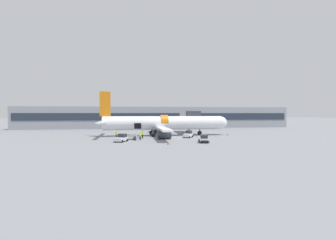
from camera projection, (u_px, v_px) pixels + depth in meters
The scene contains 15 objects.
ground_plane at pixel (178, 138), 52.80m from camera, with size 500.00×500.00×0.00m, color slate.
terminal_strip at pixel (159, 117), 92.13m from camera, with size 106.53×13.00×8.30m.
jet_bridge_stub at pixel (189, 117), 65.95m from camera, with size 3.85×11.99×6.44m.
airplane at pixel (162, 123), 57.96m from camera, with size 34.51×30.03×11.19m.
baggage_tug_lead at pixel (188, 135), 53.48m from camera, with size 2.84×3.28×1.70m.
baggage_tug_mid at pixel (121, 138), 45.63m from camera, with size 2.89×3.65×1.60m.
baggage_tug_rear at pixel (204, 139), 44.15m from camera, with size 2.45×3.36×1.58m.
baggage_cart_loading at pixel (130, 137), 49.84m from camera, with size 4.08×2.56×1.13m.
ground_crew_loader_a at pixel (140, 136), 48.68m from camera, with size 0.47×0.57×1.65m.
ground_crew_loader_b at pixel (116, 134), 52.10m from camera, with size 0.58×0.53×1.73m.
ground_crew_driver at pixel (143, 134), 51.96m from camera, with size 0.56×0.58×1.79m.
suitcase_on_tarmac_upright at pixel (135, 139), 47.70m from camera, with size 0.56×0.26×0.86m.
safety_cone_nose at pixel (227, 134), 59.29m from camera, with size 0.52×0.52×0.62m.
safety_cone_engine_left at pixel (168, 143), 41.86m from camera, with size 0.51×0.51×0.67m.
safety_cone_wingtip at pixel (170, 137), 51.41m from camera, with size 0.54×0.54×0.65m.
Camera 1 is at (-10.45, -51.66, 5.73)m, focal length 24.00 mm.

